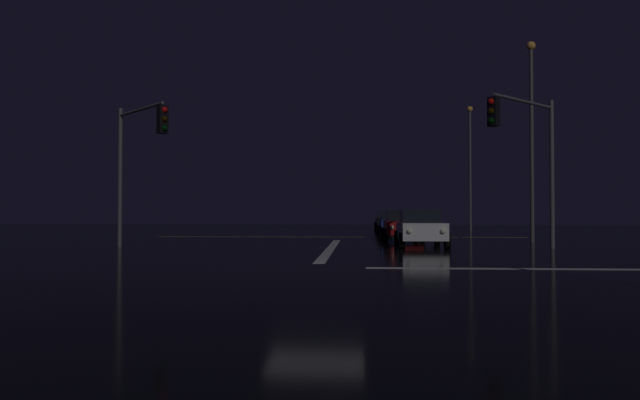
{
  "coord_description": "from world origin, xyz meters",
  "views": [
    {
      "loc": [
        1.11,
        -15.51,
        1.42
      ],
      "look_at": [
        -0.66,
        12.07,
        2.04
      ],
      "focal_mm": 33.44,
      "sensor_mm": 36.0,
      "label": 1
    }
  ],
  "objects_px": {
    "sedan_red": "(402,225)",
    "streetlamp_right_far": "(470,160)",
    "sedan_blue": "(395,223)",
    "sedan_black": "(388,221)",
    "sedan_white": "(420,228)",
    "traffic_signal_nw": "(138,148)",
    "streetlamp_right_near": "(532,127)",
    "sedan_silver": "(398,222)",
    "sedan_orange": "(386,220)",
    "traffic_signal_ne": "(528,142)"
  },
  "relations": [
    {
      "from": "sedan_black",
      "to": "streetlamp_right_far",
      "type": "distance_m",
      "value": 8.23
    },
    {
      "from": "sedan_blue",
      "to": "sedan_red",
      "type": "bearing_deg",
      "value": -89.59
    },
    {
      "from": "sedan_orange",
      "to": "streetlamp_right_far",
      "type": "distance_m",
      "value": 11.59
    },
    {
      "from": "sedan_orange",
      "to": "streetlamp_right_far",
      "type": "height_order",
      "value": "streetlamp_right_far"
    },
    {
      "from": "sedan_red",
      "to": "sedan_black",
      "type": "xyz_separation_m",
      "value": [
        0.07,
        16.76,
        0.0
      ]
    },
    {
      "from": "streetlamp_right_far",
      "to": "traffic_signal_nw",
      "type": "bearing_deg",
      "value": -127.6
    },
    {
      "from": "sedan_white",
      "to": "traffic_signal_ne",
      "type": "xyz_separation_m",
      "value": [
        3.82,
        -2.57,
        3.33
      ]
    },
    {
      "from": "sedan_white",
      "to": "sedan_red",
      "type": "height_order",
      "value": "same"
    },
    {
      "from": "sedan_silver",
      "to": "sedan_black",
      "type": "distance_m",
      "value": 5.78
    },
    {
      "from": "traffic_signal_nw",
      "to": "sedan_white",
      "type": "bearing_deg",
      "value": 12.22
    },
    {
      "from": "streetlamp_right_far",
      "to": "streetlamp_right_near",
      "type": "xyz_separation_m",
      "value": [
        0.0,
        -16.0,
        0.16
      ]
    },
    {
      "from": "sedan_white",
      "to": "sedan_black",
      "type": "bearing_deg",
      "value": 90.66
    },
    {
      "from": "sedan_white",
      "to": "traffic_signal_nw",
      "type": "height_order",
      "value": "traffic_signal_nw"
    },
    {
      "from": "sedan_red",
      "to": "streetlamp_right_far",
      "type": "xyz_separation_m",
      "value": [
        6.15,
        13.77,
        4.67
      ]
    },
    {
      "from": "sedan_black",
      "to": "sedan_blue",
      "type": "bearing_deg",
      "value": -90.56
    },
    {
      "from": "sedan_red",
      "to": "streetlamp_right_far",
      "type": "relative_size",
      "value": 0.45
    },
    {
      "from": "sedan_white",
      "to": "sedan_red",
      "type": "xyz_separation_m",
      "value": [
        -0.33,
        6.15,
        0.0
      ]
    },
    {
      "from": "sedan_red",
      "to": "sedan_silver",
      "type": "xyz_separation_m",
      "value": [
        0.51,
        11.0,
        0.0
      ]
    },
    {
      "from": "sedan_black",
      "to": "traffic_signal_ne",
      "type": "bearing_deg",
      "value": -80.89
    },
    {
      "from": "sedan_white",
      "to": "traffic_signal_ne",
      "type": "distance_m",
      "value": 5.68
    },
    {
      "from": "sedan_white",
      "to": "traffic_signal_nw",
      "type": "bearing_deg",
      "value": -167.78
    },
    {
      "from": "sedan_red",
      "to": "sedan_orange",
      "type": "xyz_separation_m",
      "value": [
        0.2,
        22.56,
        0.0
      ]
    },
    {
      "from": "sedan_white",
      "to": "sedan_blue",
      "type": "height_order",
      "value": "same"
    },
    {
      "from": "sedan_blue",
      "to": "sedan_black",
      "type": "relative_size",
      "value": 1.0
    },
    {
      "from": "traffic_signal_ne",
      "to": "traffic_signal_nw",
      "type": "bearing_deg",
      "value": 179.65
    },
    {
      "from": "sedan_blue",
      "to": "streetlamp_right_near",
      "type": "relative_size",
      "value": 0.44
    },
    {
      "from": "sedan_orange",
      "to": "streetlamp_right_near",
      "type": "distance_m",
      "value": 25.95
    },
    {
      "from": "sedan_red",
      "to": "sedan_blue",
      "type": "height_order",
      "value": "same"
    },
    {
      "from": "sedan_black",
      "to": "streetlamp_right_far",
      "type": "bearing_deg",
      "value": -26.21
    },
    {
      "from": "sedan_red",
      "to": "sedan_blue",
      "type": "relative_size",
      "value": 1.0
    },
    {
      "from": "sedan_orange",
      "to": "traffic_signal_ne",
      "type": "height_order",
      "value": "traffic_signal_ne"
    },
    {
      "from": "sedan_silver",
      "to": "streetlamp_right_far",
      "type": "height_order",
      "value": "streetlamp_right_far"
    },
    {
      "from": "sedan_white",
      "to": "streetlamp_right_near",
      "type": "height_order",
      "value": "streetlamp_right_near"
    },
    {
      "from": "sedan_red",
      "to": "sedan_blue",
      "type": "xyz_separation_m",
      "value": [
        -0.04,
        5.66,
        0.0
      ]
    },
    {
      "from": "sedan_red",
      "to": "sedan_blue",
      "type": "bearing_deg",
      "value": 90.41
    },
    {
      "from": "sedan_red",
      "to": "sedan_silver",
      "type": "distance_m",
      "value": 11.01
    },
    {
      "from": "traffic_signal_ne",
      "to": "sedan_silver",
      "type": "bearing_deg",
      "value": 100.47
    },
    {
      "from": "sedan_white",
      "to": "sedan_blue",
      "type": "bearing_deg",
      "value": 91.81
    },
    {
      "from": "sedan_white",
      "to": "sedan_silver",
      "type": "xyz_separation_m",
      "value": [
        0.17,
        17.15,
        0.0
      ]
    },
    {
      "from": "sedan_red",
      "to": "streetlamp_right_near",
      "type": "distance_m",
      "value": 8.13
    },
    {
      "from": "traffic_signal_nw",
      "to": "sedan_orange",
      "type": "bearing_deg",
      "value": 70.08
    },
    {
      "from": "sedan_blue",
      "to": "sedan_black",
      "type": "height_order",
      "value": "same"
    },
    {
      "from": "sedan_white",
      "to": "sedan_black",
      "type": "distance_m",
      "value": 22.92
    },
    {
      "from": "sedan_blue",
      "to": "sedan_black",
      "type": "distance_m",
      "value": 11.1
    },
    {
      "from": "sedan_red",
      "to": "streetlamp_right_near",
      "type": "bearing_deg",
      "value": -19.95
    },
    {
      "from": "streetlamp_right_near",
      "to": "traffic_signal_ne",
      "type": "bearing_deg",
      "value": -107.07
    },
    {
      "from": "streetlamp_right_far",
      "to": "sedan_red",
      "type": "bearing_deg",
      "value": -114.06
    },
    {
      "from": "sedan_blue",
      "to": "streetlamp_right_near",
      "type": "height_order",
      "value": "streetlamp_right_near"
    },
    {
      "from": "sedan_black",
      "to": "sedan_orange",
      "type": "bearing_deg",
      "value": 88.7
    },
    {
      "from": "sedan_white",
      "to": "sedan_blue",
      "type": "xyz_separation_m",
      "value": [
        -0.37,
        11.82,
        0.0
      ]
    }
  ]
}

